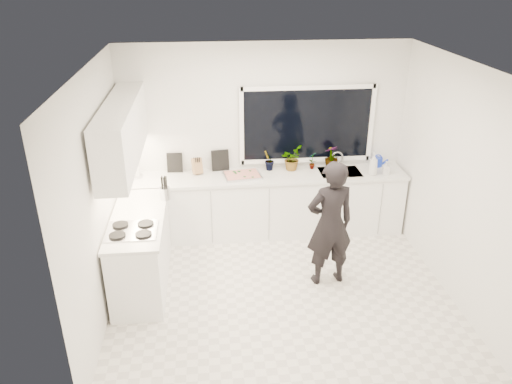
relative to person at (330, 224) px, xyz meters
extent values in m
cube|color=beige|center=(-0.60, -0.15, -0.81)|extent=(4.00, 3.50, 0.02)
cube|color=white|center=(-0.60, 1.61, 0.55)|extent=(4.00, 0.02, 2.70)
cube|color=white|center=(-2.61, -0.15, 0.55)|extent=(0.02, 3.50, 2.70)
cube|color=white|center=(1.41, -0.15, 0.55)|extent=(0.02, 3.50, 2.70)
cube|color=white|center=(-0.60, -0.15, 1.91)|extent=(4.00, 3.50, 0.02)
cube|color=black|center=(0.00, 1.57, 0.75)|extent=(1.80, 0.02, 1.00)
cube|color=white|center=(-0.60, 1.30, -0.36)|extent=(3.92, 0.58, 0.88)
cube|color=white|center=(-2.27, 0.20, -0.36)|extent=(0.58, 1.60, 0.88)
cube|color=silver|center=(-0.60, 1.29, 0.10)|extent=(3.94, 0.62, 0.04)
cube|color=silver|center=(-2.27, 0.20, 0.10)|extent=(0.62, 1.60, 0.04)
cube|color=white|center=(-2.39, 0.55, 1.05)|extent=(0.34, 2.10, 0.70)
cube|color=silver|center=(0.45, 1.30, 0.07)|extent=(0.58, 0.42, 0.14)
cylinder|color=silver|center=(0.45, 1.50, 0.23)|extent=(0.03, 0.03, 0.22)
cube|color=black|center=(-2.29, -0.15, 0.13)|extent=(0.56, 0.48, 0.03)
imported|color=black|center=(0.00, 0.00, 0.00)|extent=(0.64, 0.47, 1.60)
cube|color=silver|center=(-0.95, 1.27, 0.13)|extent=(0.55, 0.44, 0.03)
cube|color=red|center=(-0.95, 1.27, 0.15)|extent=(0.50, 0.39, 0.01)
cylinder|color=#1430BF|center=(1.05, 1.46, 0.18)|extent=(0.18, 0.18, 0.13)
cylinder|color=silver|center=(-2.42, 1.40, 0.25)|extent=(0.13, 0.13, 0.26)
cube|color=brown|center=(-1.57, 1.44, 0.23)|extent=(0.15, 0.13, 0.22)
cylinder|color=#ADADB2|center=(-1.97, 0.65, 0.20)|extent=(0.13, 0.13, 0.16)
cube|color=black|center=(-1.89, 1.54, 0.26)|extent=(0.22, 0.03, 0.28)
cube|color=black|center=(-1.24, 1.54, 0.27)|extent=(0.25, 0.05, 0.30)
imported|color=#26662D|center=(-0.56, 1.46, 0.27)|extent=(0.21, 0.21, 0.30)
imported|color=#26662D|center=(-0.23, 1.46, 0.29)|extent=(0.36, 0.38, 0.34)
imported|color=#26662D|center=(0.08, 1.46, 0.25)|extent=(0.16, 0.16, 0.26)
imported|color=#26662D|center=(0.35, 1.46, 0.29)|extent=(0.25, 0.25, 0.34)
imported|color=#D8BF66|center=(0.88, 1.15, 0.28)|extent=(0.13, 0.14, 0.32)
imported|color=#D8BF66|center=(1.06, 1.15, 0.21)|extent=(0.09, 0.09, 0.19)
camera|label=1|loc=(-1.41, -5.11, 2.85)|focal=35.00mm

